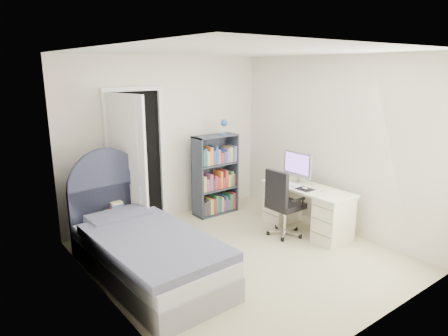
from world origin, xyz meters
TOP-DOWN VIEW (x-y plane):
  - room_shell at (0.00, 0.00)m, footprint 3.50×3.70m
  - door at (-0.76, 1.52)m, footprint 0.92×0.82m
  - bed at (-1.17, 0.33)m, footprint 1.10×2.21m
  - nightstand at (-1.06, 1.31)m, footprint 0.42×0.42m
  - floor_lamp at (-0.81, 1.57)m, footprint 0.21×0.21m
  - bookcase at (0.67, 1.46)m, footprint 0.72×0.31m
  - desk at (1.28, 0.08)m, footprint 0.54×1.36m
  - office_chair at (0.85, 0.14)m, footprint 0.49×0.50m

SIDE VIEW (x-z plane):
  - bed at x=-1.17m, z-range -0.37..0.97m
  - desk at x=1.28m, z-range -0.19..0.92m
  - nightstand at x=-1.06m, z-range 0.10..0.71m
  - office_chair at x=0.85m, z-range 0.05..1.02m
  - bookcase at x=0.67m, z-range -0.17..1.36m
  - floor_lamp at x=-0.81m, z-range -0.14..1.34m
  - door at x=-0.76m, z-range 0.00..2.06m
  - room_shell at x=0.00m, z-range -0.05..2.55m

